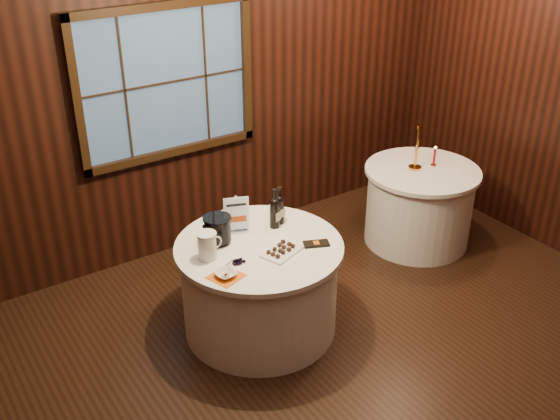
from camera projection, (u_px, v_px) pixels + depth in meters
ground at (337, 401)px, 4.55m from camera, size 6.00×6.00×0.00m
back_wall at (166, 94)px, 5.64m from camera, size 6.00×0.10×3.00m
main_table at (260, 287)px, 5.10m from camera, size 1.28×1.28×0.77m
side_table at (419, 205)px, 6.30m from camera, size 1.08×1.08×0.77m
sign_stand at (237, 220)px, 5.04m from camera, size 0.19×0.15×0.31m
port_bottle_left at (275, 211)px, 5.09m from camera, size 0.08×0.09×0.33m
port_bottle_right at (280, 208)px, 5.15m from camera, size 0.07×0.08×0.31m
ice_bucket at (218, 229)px, 4.89m from camera, size 0.22×0.22×0.22m
chocolate_plate at (281, 251)px, 4.81m from camera, size 0.35×0.29×0.04m
chocolate_box at (316, 244)px, 4.91m from camera, size 0.22×0.17×0.02m
grape_bunch at (238, 261)px, 4.69m from camera, size 0.16×0.08×0.04m
glass_pitcher at (207, 245)px, 4.70m from camera, size 0.19×0.15×0.21m
orange_napkin at (226, 276)px, 4.54m from camera, size 0.26×0.26×0.00m
cracker_bowl at (226, 274)px, 4.53m from camera, size 0.16×0.16×0.04m
brass_candlestick at (416, 153)px, 6.05m from camera, size 0.12×0.12×0.43m
red_candle at (434, 158)px, 6.14m from camera, size 0.05×0.05×0.20m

